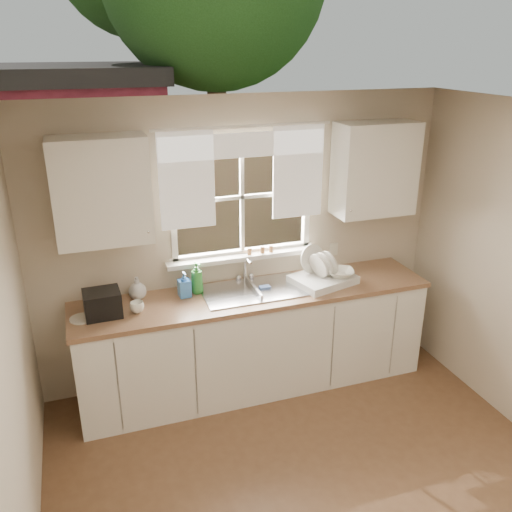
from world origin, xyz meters
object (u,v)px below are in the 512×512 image
object	(u,v)px
black_appliance	(102,303)
soap_bottle_a	(197,278)
dish_rack	(322,276)
cup	(137,307)

from	to	relation	value
black_appliance	soap_bottle_a	bearing A→B (deg)	9.65
dish_rack	soap_bottle_a	xyz separation A→B (m)	(-1.08, 0.16, 0.08)
dish_rack	black_appliance	size ratio (longest dim) A/B	2.19
soap_bottle_a	black_appliance	world-z (taller)	soap_bottle_a
soap_bottle_a	cup	size ratio (longest dim) A/B	2.47
soap_bottle_a	cup	bearing A→B (deg)	178.96
dish_rack	cup	xyz separation A→B (m)	(-1.61, -0.04, -0.02)
soap_bottle_a	black_appliance	bearing A→B (deg)	170.17
dish_rack	black_appliance	xyz separation A→B (m)	(-1.86, -0.00, 0.04)
dish_rack	black_appliance	world-z (taller)	dish_rack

